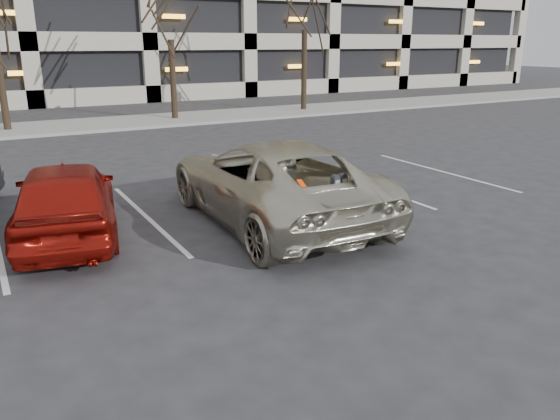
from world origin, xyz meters
TOP-DOWN VIEW (x-y plane):
  - ground at (0.00, 0.00)m, footprint 140.00×140.00m
  - sidewalk at (0.00, 16.00)m, footprint 80.00×4.00m
  - stall_lines at (-1.40, 2.30)m, footprint 16.90×5.20m
  - parking_meter at (1.14, -0.91)m, footprint 0.33×0.16m
  - suv_silver at (0.79, 0.85)m, footprint 2.97×6.01m
  - car_red at (-2.98, 1.84)m, footprint 2.55×4.55m

SIDE VIEW (x-z plane):
  - ground at x=0.00m, z-range 0.00..0.00m
  - stall_lines at x=-1.40m, z-range 0.00..0.01m
  - sidewalk at x=0.00m, z-range 0.00..0.12m
  - car_red at x=-2.98m, z-range 0.00..1.46m
  - suv_silver at x=0.79m, z-range 0.00..1.64m
  - parking_meter at x=1.14m, z-range 0.33..1.58m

